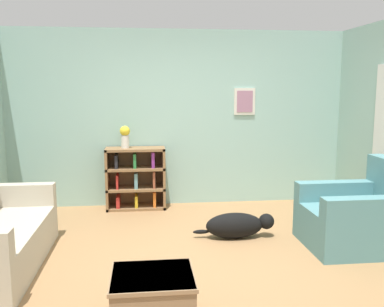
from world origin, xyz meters
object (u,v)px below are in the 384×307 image
at_px(recliner_chair, 360,217).
at_px(bookshelf, 136,178).
at_px(coffee_table, 153,297).
at_px(vase, 125,136).
at_px(dog, 237,225).

bearing_deg(recliner_chair, bookshelf, 143.70).
distance_m(coffee_table, vase, 3.28).
relative_size(bookshelf, dog, 0.93).
height_order(bookshelf, coffee_table, bookshelf).
distance_m(bookshelf, coffee_table, 3.18).
height_order(bookshelf, recliner_chair, recliner_chair).
height_order(coffee_table, vase, vase).
height_order(recliner_chair, vase, vase).
distance_m(bookshelf, dog, 1.88).
distance_m(bookshelf, recliner_chair, 3.10).
xyz_separation_m(bookshelf, dog, (1.20, -1.42, -0.29)).
distance_m(dog, vase, 2.15).
relative_size(dog, vase, 3.02).
xyz_separation_m(bookshelf, vase, (-0.14, -0.02, 0.63)).
bearing_deg(dog, recliner_chair, -17.70).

